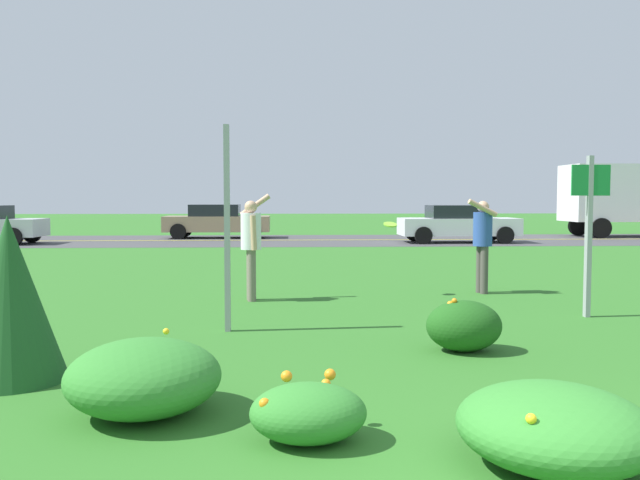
{
  "coord_description": "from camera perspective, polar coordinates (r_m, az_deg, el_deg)",
  "views": [
    {
      "loc": [
        -1.87,
        -2.6,
        1.71
      ],
      "look_at": [
        -1.32,
        8.03,
        1.05
      ],
      "focal_mm": 37.51,
      "sensor_mm": 36.0,
      "label": 1
    }
  ],
  "objects": [
    {
      "name": "evergreen_shrub_side",
      "position": [
        6.89,
        -24.98,
        -4.55
      ],
      "size": [
        1.03,
        1.03,
        1.56
      ],
      "primitive_type": "cone",
      "color": "#1E5123",
      "rests_on": "ground"
    },
    {
      "name": "sign_post_by_roadside",
      "position": [
        10.32,
        21.98,
        1.65
      ],
      "size": [
        0.56,
        0.1,
        2.32
      ],
      "color": "#93969B",
      "rests_on": "ground"
    },
    {
      "name": "daylily_clump_front_left",
      "position": [
        4.85,
        -1.02,
        -14.5
      ],
      "size": [
        0.83,
        0.68,
        0.45
      ],
      "color": "#337F2D",
      "rests_on": "ground"
    },
    {
      "name": "person_catcher_blue_shirt",
      "position": [
        12.37,
        13.68,
        0.18
      ],
      "size": [
        0.56,
        0.54,
        1.71
      ],
      "color": "#2D4C9E",
      "rests_on": "ground"
    },
    {
      "name": "daylily_clump_front_right",
      "position": [
        7.71,
        12.17,
        -7.17
      ],
      "size": [
        0.85,
        0.7,
        0.61
      ],
      "color": "#1E5619",
      "rests_on": "ground"
    },
    {
      "name": "frisbee_lime",
      "position": [
        11.76,
        6.01,
        1.32
      ],
      "size": [
        0.24,
        0.23,
        0.11
      ],
      "color": "#8CD133"
    },
    {
      "name": "highway_strip",
      "position": [
        27.41,
        0.95,
        -0.0
      ],
      "size": [
        120.0,
        7.75,
        0.01
      ],
      "primitive_type": "cube",
      "color": "#424244",
      "rests_on": "ground"
    },
    {
      "name": "person_thrower_white_shirt",
      "position": [
        11.21,
        -5.88,
        -0.04
      ],
      "size": [
        0.53,
        0.54,
        1.79
      ],
      "color": "silver",
      "rests_on": "ground"
    },
    {
      "name": "highway_center_stripe",
      "position": [
        27.41,
        0.95,
        0.01
      ],
      "size": [
        120.0,
        0.16,
        0.0
      ],
      "primitive_type": "cube",
      "color": "yellow",
      "rests_on": "ground"
    },
    {
      "name": "daylily_clump_near_camera",
      "position": [
        4.69,
        19.36,
        -14.77
      ],
      "size": [
        1.24,
        1.3,
        0.51
      ],
      "color": "#337F2D",
      "rests_on": "ground"
    },
    {
      "name": "ground_plane",
      "position": [
        15.16,
        4.14,
        -2.92
      ],
      "size": [
        120.0,
        120.0,
        0.0
      ],
      "primitive_type": "plane",
      "color": "#2D6B23"
    },
    {
      "name": "car_white_center_right",
      "position": [
        26.43,
        11.66,
        1.39
      ],
      "size": [
        4.5,
        2.0,
        1.45
      ],
      "color": "silver",
      "rests_on": "ground"
    },
    {
      "name": "daylily_clump_mid_center",
      "position": [
        5.58,
        -14.8,
        -11.25
      ],
      "size": [
        1.22,
        1.26,
        0.62
      ],
      "color": "#337F2D",
      "rests_on": "ground"
    },
    {
      "name": "sign_post_near_path",
      "position": [
        8.63,
        -7.93,
        0.96
      ],
      "size": [
        0.07,
        0.1,
        2.65
      ],
      "color": "#93969B",
      "rests_on": "ground"
    },
    {
      "name": "box_truck_navy",
      "position": [
        33.01,
        25.48,
        3.38
      ],
      "size": [
        6.7,
        2.46,
        3.2
      ],
      "color": "navy",
      "rests_on": "ground"
    },
    {
      "name": "car_tan_center_left",
      "position": [
        29.2,
        -8.78,
        1.62
      ],
      "size": [
        4.5,
        2.0,
        1.45
      ],
      "color": "#937F60",
      "rests_on": "ground"
    }
  ]
}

